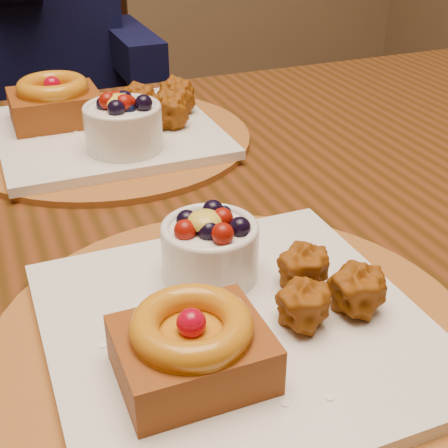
{
  "coord_description": "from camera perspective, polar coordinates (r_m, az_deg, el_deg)",
  "views": [
    {
      "loc": [
        -0.16,
        -0.69,
        1.07
      ],
      "look_at": [
        -0.01,
        -0.3,
        0.83
      ],
      "focal_mm": 50.0,
      "sensor_mm": 36.0,
      "label": 1
    }
  ],
  "objects": [
    {
      "name": "place_setting_far",
      "position": [
        0.84,
        -10.84,
        8.94
      ],
      "size": [
        0.38,
        0.38,
        0.09
      ],
      "color": "brown",
      "rests_on": "dining_table"
    },
    {
      "name": "place_setting_near",
      "position": [
        0.48,
        0.74,
        -8.6
      ],
      "size": [
        0.38,
        0.38,
        0.08
      ],
      "color": "brown",
      "rests_on": "dining_table"
    },
    {
      "name": "chair_far",
      "position": [
        1.69,
        -16.34,
        9.3
      ],
      "size": [
        0.58,
        0.58,
        0.93
      ],
      "rotation": [
        0.0,
        0.0,
        -0.35
      ],
      "color": "black",
      "rests_on": "ground"
    },
    {
      "name": "dining_table",
      "position": [
        0.7,
        -5.97,
        -4.7
      ],
      "size": [
        1.6,
        0.9,
        0.76
      ],
      "color": "#3A220A",
      "rests_on": "ground"
    }
  ]
}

